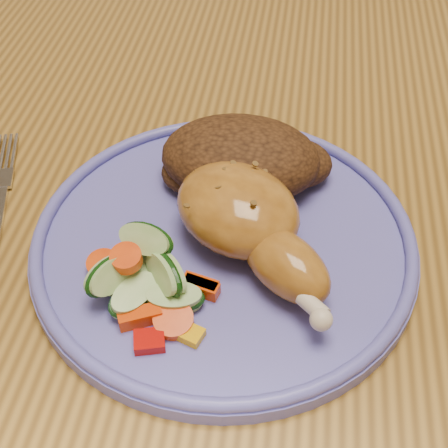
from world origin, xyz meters
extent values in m
cube|color=olive|center=(0.00, 0.00, 0.73)|extent=(0.90, 1.40, 0.04)
cube|color=brown|center=(-0.39, 0.64, 0.35)|extent=(0.06, 0.06, 0.71)
cube|color=#4C2D16|center=(0.00, 0.55, 0.43)|extent=(0.42, 0.42, 0.04)
cylinder|color=#4C2D16|center=(-0.18, 0.37, 0.21)|extent=(0.04, 0.04, 0.41)
cylinder|color=#4C2D16|center=(-0.18, 0.73, 0.21)|extent=(0.04, 0.04, 0.41)
cylinder|color=#4C2D16|center=(0.18, 0.37, 0.21)|extent=(0.04, 0.04, 0.41)
cylinder|color=#4C2D16|center=(0.18, 0.73, 0.21)|extent=(0.04, 0.04, 0.41)
cylinder|color=#5655B0|center=(-0.10, -0.08, 0.76)|extent=(0.29, 0.29, 0.01)
torus|color=#5655B0|center=(-0.10, -0.08, 0.77)|extent=(0.29, 0.29, 0.01)
ellipsoid|color=#AB6F24|center=(-0.09, -0.07, 0.79)|extent=(0.13, 0.12, 0.05)
ellipsoid|color=#AB6F24|center=(-0.05, -0.11, 0.78)|extent=(0.08, 0.08, 0.04)
sphere|color=beige|center=(-0.02, -0.16, 0.78)|extent=(0.02, 0.02, 0.02)
ellipsoid|color=#422510|center=(-0.09, -0.01, 0.79)|extent=(0.13, 0.09, 0.06)
ellipsoid|color=#422510|center=(-0.05, 0.00, 0.78)|extent=(0.06, 0.05, 0.03)
ellipsoid|color=#422510|center=(-0.13, -0.02, 0.77)|extent=(0.05, 0.05, 0.03)
cube|color=#A50A05|center=(-0.13, -0.18, 0.77)|extent=(0.02, 0.02, 0.01)
cube|color=#E5A507|center=(-0.10, -0.17, 0.77)|extent=(0.02, 0.02, 0.01)
cube|color=#F04708|center=(-0.10, -0.13, 0.77)|extent=(0.03, 0.02, 0.01)
cylinder|color=#F04708|center=(-0.12, -0.16, 0.77)|extent=(0.03, 0.03, 0.01)
cube|color=#F04708|center=(-0.14, -0.16, 0.77)|extent=(0.03, 0.02, 0.01)
cylinder|color=#F04708|center=(-0.18, -0.12, 0.77)|extent=(0.02, 0.02, 0.01)
cylinder|color=#F04708|center=(-0.15, -0.13, 0.79)|extent=(0.02, 0.02, 0.01)
cube|color=#F04708|center=(-0.10, -0.13, 0.77)|extent=(0.03, 0.02, 0.01)
cylinder|color=#B6D68B|center=(-0.15, -0.11, 0.79)|extent=(0.05, 0.04, 0.04)
cylinder|color=#B6D68B|center=(-0.13, -0.13, 0.78)|extent=(0.04, 0.04, 0.04)
cylinder|color=#B6D68B|center=(-0.16, -0.13, 0.77)|extent=(0.05, 0.05, 0.02)
cylinder|color=#B6D68B|center=(-0.16, -0.14, 0.78)|extent=(0.05, 0.05, 0.04)
cylinder|color=#B6D68B|center=(-0.15, -0.15, 0.77)|extent=(0.05, 0.05, 0.02)
cylinder|color=#B6D68B|center=(-0.12, -0.14, 0.77)|extent=(0.04, 0.04, 0.02)
cube|color=silver|center=(-0.29, -0.03, 0.75)|extent=(0.04, 0.08, 0.00)
camera|label=1|loc=(-0.05, -0.39, 1.11)|focal=50.00mm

